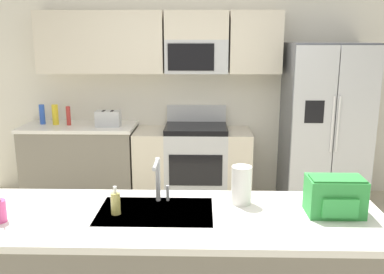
{
  "coord_description": "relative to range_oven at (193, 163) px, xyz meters",
  "views": [
    {
      "loc": [
        0.05,
        -3.0,
        1.91
      ],
      "look_at": [
        -0.04,
        0.6,
        1.05
      ],
      "focal_mm": 39.3,
      "sensor_mm": 36.0,
      "label": 1
    }
  ],
  "objects": [
    {
      "name": "kitchen_wall_unit",
      "position": [
        -0.09,
        0.28,
        1.03
      ],
      "size": [
        5.2,
        0.43,
        2.6
      ],
      "color": "silver",
      "rests_on": "ground"
    },
    {
      "name": "back_counter",
      "position": [
        -1.35,
        -0.0,
        0.01
      ],
      "size": [
        1.32,
        0.63,
        0.9
      ],
      "color": "slate",
      "rests_on": "ground"
    },
    {
      "name": "range_oven",
      "position": [
        0.0,
        0.0,
        0.0
      ],
      "size": [
        1.36,
        0.61,
        1.1
      ],
      "color": "#B7BABF",
      "rests_on": "ground"
    },
    {
      "name": "refrigerator",
      "position": [
        1.51,
        -0.07,
        0.48
      ],
      "size": [
        0.9,
        0.76,
        1.85
      ],
      "color": "#4C4F54",
      "rests_on": "ground"
    },
    {
      "name": "toaster",
      "position": [
        -0.98,
        -0.05,
        0.55
      ],
      "size": [
        0.28,
        0.16,
        0.18
      ],
      "color": "#B7BABF",
      "rests_on": "back_counter"
    },
    {
      "name": "pepper_mill",
      "position": [
        -1.46,
        -0.0,
        0.57
      ],
      "size": [
        0.05,
        0.05,
        0.22
      ],
      "primitive_type": "cylinder",
      "color": "#B2332D",
      "rests_on": "back_counter"
    },
    {
      "name": "bottle_yellow",
      "position": [
        -1.62,
        0.02,
        0.58
      ],
      "size": [
        0.07,
        0.07,
        0.24
      ],
      "primitive_type": "cylinder",
      "color": "yellow",
      "rests_on": "back_counter"
    },
    {
      "name": "bottle_blue",
      "position": [
        -1.79,
        0.05,
        0.57
      ],
      "size": [
        0.06,
        0.06,
        0.23
      ],
      "primitive_type": "cylinder",
      "color": "blue",
      "rests_on": "back_counter"
    },
    {
      "name": "sink_faucet",
      "position": [
        -0.16,
        -2.34,
        0.62
      ],
      "size": [
        0.09,
        0.21,
        0.28
      ],
      "color": "#B7BABF",
      "rests_on": "island_counter"
    },
    {
      "name": "soap_dispenser",
      "position": [
        -0.39,
        -2.53,
        0.53
      ],
      "size": [
        0.06,
        0.06,
        0.17
      ],
      "color": "#D8CC66",
      "rests_on": "island_counter"
    },
    {
      "name": "paper_towel_roll",
      "position": [
        0.35,
        -2.35,
        0.58
      ],
      "size": [
        0.12,
        0.12,
        0.24
      ],
      "primitive_type": "cylinder",
      "color": "white",
      "rests_on": "island_counter"
    },
    {
      "name": "backpack",
      "position": [
        0.88,
        -2.5,
        0.57
      ],
      "size": [
        0.32,
        0.22,
        0.23
      ],
      "color": "green",
      "rests_on": "island_counter"
    }
  ]
}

